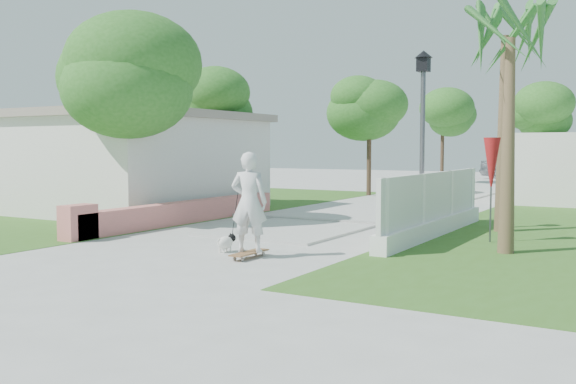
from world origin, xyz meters
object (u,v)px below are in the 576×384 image
Objects in this scene: street_lamp at (422,134)px; parked_car at (519,167)px; skateboarder at (245,206)px; patio_umbrella at (492,166)px; bollard at (387,193)px; dog at (226,242)px.

street_lamp is 0.90× the size of parked_car.
street_lamp is 2.21× the size of skateboarder.
patio_umbrella is 1.15× the size of skateboarder.
skateboarder is at bearing -84.22° from bollard.
patio_umbrella is at bearing 51.82° from dog.
dog is at bearing -115.36° from street_lamp.
bollard is at bearing 120.96° from street_lamp.
parked_car is (-0.13, 23.20, 0.26)m from bollard.
bollard is 7.25m from patio_umbrella.
skateboarder reaches higher than dog.
parked_car is at bearing -106.73° from skateboarder.
street_lamp reaches higher than patio_umbrella.
dog is at bearing -137.04° from patio_umbrella.
bollard is 9.47m from dog.
parked_car reaches higher than dog.
street_lamp reaches higher than parked_car.
dog is at bearing -87.88° from bollard.
bollard is 0.54× the size of skateboarder.
skateboarder is at bearing -130.50° from patio_umbrella.
street_lamp is at bearing -126.81° from skateboarder.
parked_car is at bearing 99.70° from dog.
bollard is (-2.70, 4.50, -1.84)m from street_lamp.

